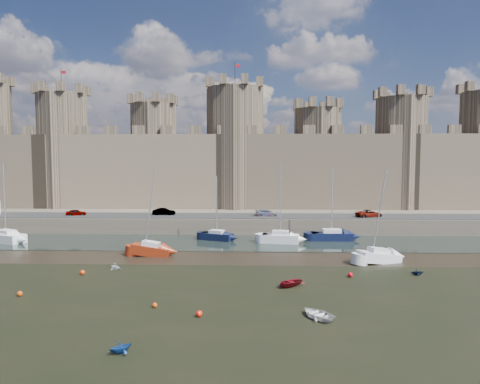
# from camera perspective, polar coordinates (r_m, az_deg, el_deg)

# --- Properties ---
(ground) EXTENTS (160.00, 160.00, 0.00)m
(ground) POSITION_cam_1_polar(r_m,az_deg,el_deg) (37.87, -7.09, -13.67)
(ground) COLOR black
(ground) RESTS_ON ground
(seaweed_patch) EXTENTS (70.00, 34.00, 0.01)m
(seaweed_patch) POSITION_cam_1_polar(r_m,az_deg,el_deg) (32.29, -8.82, -16.89)
(seaweed_patch) COLOR black
(seaweed_patch) RESTS_ON ground
(water_channel) EXTENTS (160.00, 12.00, 0.08)m
(water_channel) POSITION_cam_1_polar(r_m,az_deg,el_deg) (60.97, -3.56, -6.73)
(water_channel) COLOR black
(water_channel) RESTS_ON ground
(quay) EXTENTS (160.00, 60.00, 2.50)m
(quay) POSITION_cam_1_polar(r_m,az_deg,el_deg) (96.32, -1.54, -1.96)
(quay) COLOR #4C443A
(quay) RESTS_ON ground
(road) EXTENTS (160.00, 7.00, 0.10)m
(road) POSITION_cam_1_polar(r_m,az_deg,el_deg) (70.41, -2.80, -3.18)
(road) COLOR black
(road) RESTS_ON quay
(castle) EXTENTS (108.50, 11.00, 29.00)m
(castle) POSITION_cam_1_polar(r_m,az_deg,el_deg) (83.83, -2.48, 4.25)
(castle) COLOR #42382B
(castle) RESTS_ON quay
(car_0) EXTENTS (3.41, 2.02, 1.09)m
(car_0) POSITION_cam_1_polar(r_m,az_deg,el_deg) (75.70, -21.01, -2.57)
(car_0) COLOR gray
(car_0) RESTS_ON quay
(car_1) EXTENTS (3.70, 1.31, 1.22)m
(car_1) POSITION_cam_1_polar(r_m,az_deg,el_deg) (72.22, -10.12, -2.61)
(car_1) COLOR gray
(car_1) RESTS_ON quay
(car_2) EXTENTS (3.98, 1.90, 1.12)m
(car_2) POSITION_cam_1_polar(r_m,az_deg,el_deg) (70.08, 3.63, -2.80)
(car_2) COLOR gray
(car_2) RESTS_ON quay
(car_3) EXTENTS (4.69, 3.12, 1.20)m
(car_3) POSITION_cam_1_polar(r_m,az_deg,el_deg) (71.71, 16.84, -2.79)
(car_3) COLOR gray
(car_3) RESTS_ON quay
(sailboat_0) EXTENTS (6.35, 4.53, 11.09)m
(sailboat_0) POSITION_cam_1_polar(r_m,az_deg,el_deg) (69.23, -28.74, -5.25)
(sailboat_0) COLOR white
(sailboat_0) RESTS_ON ground
(sailboat_1) EXTENTS (4.98, 3.39, 9.30)m
(sailboat_1) POSITION_cam_1_polar(r_m,az_deg,el_deg) (62.45, -3.12, -5.80)
(sailboat_1) COLOR black
(sailboat_1) RESTS_ON ground
(sailboat_2) EXTENTS (5.37, 2.77, 11.05)m
(sailboat_2) POSITION_cam_1_polar(r_m,az_deg,el_deg) (60.47, 5.40, -6.04)
(sailboat_2) COLOR white
(sailboat_2) RESTS_ON ground
(sailboat_3) EXTENTS (5.91, 2.35, 10.33)m
(sailboat_3) POSITION_cam_1_polar(r_m,az_deg,el_deg) (63.59, 12.12, -5.67)
(sailboat_3) COLOR black
(sailboat_3) RESTS_ON ground
(sailboat_4) EXTENTS (4.77, 2.07, 10.95)m
(sailboat_4) POSITION_cam_1_polar(r_m,az_deg,el_deg) (53.83, -11.77, -7.47)
(sailboat_4) COLOR maroon
(sailboat_4) RESTS_ON ground
(sailboat_5) EXTENTS (5.32, 3.46, 10.71)m
(sailboat_5) POSITION_cam_1_polar(r_m,az_deg,el_deg) (51.62, 17.99, -8.12)
(sailboat_5) COLOR white
(sailboat_5) RESTS_ON ground
(dinghy_1) EXTENTS (1.86, 1.83, 0.74)m
(dinghy_1) POSITION_cam_1_polar(r_m,az_deg,el_deg) (28.32, -15.63, -19.32)
(dinghy_1) COLOR navy
(dinghy_1) RESTS_ON ground
(dinghy_2) EXTENTS (3.25, 3.46, 0.58)m
(dinghy_2) POSITION_cam_1_polar(r_m,az_deg,el_deg) (33.33, 10.29, -15.70)
(dinghy_2) COLOR silver
(dinghy_2) RESTS_ON ground
(dinghy_3) EXTENTS (1.84, 1.80, 0.74)m
(dinghy_3) POSITION_cam_1_polar(r_m,az_deg,el_deg) (47.86, -16.30, -9.54)
(dinghy_3) COLOR silver
(dinghy_3) RESTS_ON ground
(dinghy_4) EXTENTS (3.51, 3.56, 0.60)m
(dinghy_4) POSITION_cam_1_polar(r_m,az_deg,el_deg) (40.63, 6.60, -11.97)
(dinghy_4) COLOR maroon
(dinghy_4) RESTS_ON ground
(dinghy_7) EXTENTS (1.48, 1.34, 0.67)m
(dinghy_7) POSITION_cam_1_polar(r_m,az_deg,el_deg) (47.50, 22.53, -9.84)
(dinghy_7) COLOR black
(dinghy_7) RESTS_ON ground
(buoy_0) EXTENTS (0.45, 0.45, 0.45)m
(buoy_0) POSITION_cam_1_polar(r_m,az_deg,el_deg) (42.10, -27.30, -11.95)
(buoy_0) COLOR #D64309
(buoy_0) RESTS_ON ground
(buoy_1) EXTENTS (0.48, 0.48, 0.48)m
(buoy_1) POSITION_cam_1_polar(r_m,az_deg,el_deg) (47.07, -20.26, -10.03)
(buoy_1) COLOR #F1340A
(buoy_1) RESTS_ON ground
(buoy_2) EXTENTS (0.40, 0.40, 0.40)m
(buoy_2) POSITION_cam_1_polar(r_m,az_deg,el_deg) (35.58, -11.31, -14.57)
(buoy_2) COLOR #E3490A
(buoy_2) RESTS_ON ground
(buoy_3) EXTENTS (0.50, 0.50, 0.50)m
(buoy_3) POSITION_cam_1_polar(r_m,az_deg,el_deg) (44.68, 14.49, -10.65)
(buoy_3) COLOR red
(buoy_3) RESTS_ON ground
(buoy_4) EXTENTS (0.49, 0.49, 0.49)m
(buoy_4) POSITION_cam_1_polar(r_m,az_deg,el_deg) (33.14, -5.46, -15.86)
(buoy_4) COLOR red
(buoy_4) RESTS_ON ground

